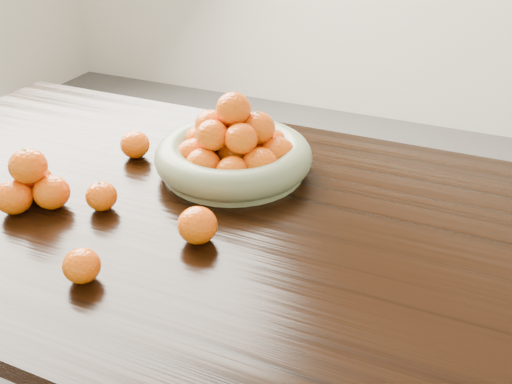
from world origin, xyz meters
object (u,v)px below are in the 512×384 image
at_px(fruit_bowl, 234,151).
at_px(orange_pyramid, 32,184).
at_px(dining_table, 246,253).
at_px(loose_orange_0, 101,196).

distance_m(fruit_bowl, orange_pyramid, 0.45).
distance_m(dining_table, loose_orange_0, 0.33).
bearing_deg(loose_orange_0, fruit_bowl, 55.82).
relative_size(fruit_bowl, loose_orange_0, 5.56).
distance_m(dining_table, fruit_bowl, 0.25).
bearing_deg(orange_pyramid, fruit_bowl, 43.71).
bearing_deg(dining_table, loose_orange_0, -163.13).
relative_size(dining_table, orange_pyramid, 13.27).
bearing_deg(orange_pyramid, loose_orange_0, 16.83).
bearing_deg(fruit_bowl, orange_pyramid, -136.29).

